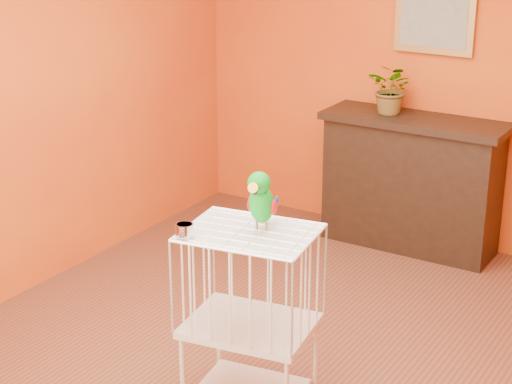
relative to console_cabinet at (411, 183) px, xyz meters
The scene contains 8 objects.
ground 2.07m from the console_cabinet, 89.37° to the right, with size 4.50×4.50×0.00m, color brown.
room_shell 2.27m from the console_cabinet, 89.37° to the right, with size 4.50×4.50×4.50m.
console_cabinet is the anchor object (origin of this frame).
potted_plant 0.70m from the console_cabinet, behind, with size 0.35×0.39×0.30m, color #26722D.
framed_picture 1.24m from the console_cabinet, 84.07° to the left, with size 0.62×0.04×0.50m.
birdcage 2.53m from the console_cabinet, 87.37° to the right, with size 0.73×0.61×1.02m.
feed_cup 2.81m from the console_cabinet, 92.63° to the right, with size 0.09×0.09×0.07m, color silver.
parrot 2.57m from the console_cabinet, 86.40° to the right, with size 0.17×0.30×0.33m.
Camera 1 is at (2.26, -3.95, 2.69)m, focal length 60.00 mm.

